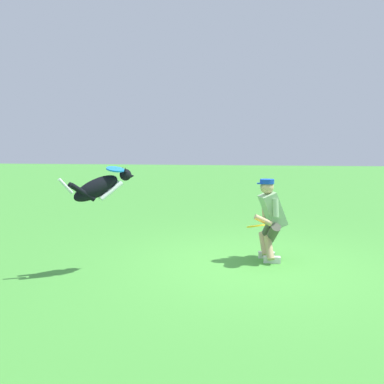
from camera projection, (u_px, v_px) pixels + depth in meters
name	position (u px, v px, depth m)	size (l,w,h in m)	color
ground_plane	(251.00, 266.00, 6.41)	(60.00, 60.00, 0.00)	green
person	(270.00, 217.00, 6.64)	(0.54, 0.67, 1.29)	silver
dog	(100.00, 187.00, 5.94)	(0.92, 0.70, 0.53)	black
frisbee_flying	(115.00, 169.00, 5.98)	(0.25, 0.25, 0.02)	#1D82E5
frisbee_held	(256.00, 226.00, 6.38)	(0.28, 0.28, 0.02)	yellow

